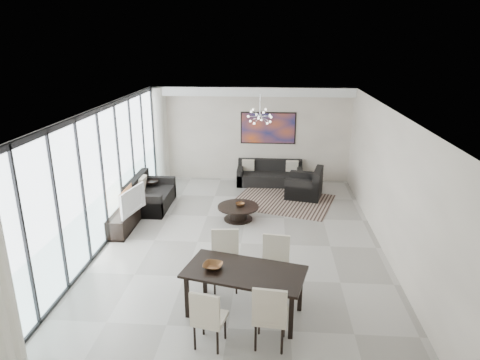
# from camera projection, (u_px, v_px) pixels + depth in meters

# --- Properties ---
(room_shell) EXTENTS (6.00, 9.00, 2.90)m
(room_shell) POSITION_uv_depth(u_px,v_px,m) (264.00, 181.00, 8.81)
(room_shell) COLOR #A8A39B
(room_shell) RESTS_ON ground
(window_wall) EXTENTS (0.37, 8.95, 2.90)m
(window_wall) POSITION_uv_depth(u_px,v_px,m) (107.00, 176.00, 9.04)
(window_wall) COLOR silver
(window_wall) RESTS_ON floor
(soffit) EXTENTS (5.98, 0.40, 0.26)m
(soffit) POSITION_uv_depth(u_px,v_px,m) (252.00, 91.00, 12.50)
(soffit) COLOR white
(soffit) RESTS_ON room_shell
(painting) EXTENTS (1.68, 0.04, 0.98)m
(painting) POSITION_uv_depth(u_px,v_px,m) (268.00, 128.00, 12.98)
(painting) COLOR #C74D1B
(painting) RESTS_ON room_shell
(chandelier) EXTENTS (0.66, 0.66, 0.71)m
(chandelier) POSITION_uv_depth(u_px,v_px,m) (260.00, 116.00, 10.91)
(chandelier) COLOR silver
(chandelier) RESTS_ON room_shell
(rug) EXTENTS (3.04, 2.65, 0.01)m
(rug) POSITION_uv_depth(u_px,v_px,m) (283.00, 201.00, 11.69)
(rug) COLOR black
(rug) RESTS_ON floor
(coffee_table) EXTENTS (1.01, 1.01, 0.35)m
(coffee_table) POSITION_uv_depth(u_px,v_px,m) (238.00, 212.00, 10.47)
(coffee_table) COLOR black
(coffee_table) RESTS_ON floor
(bowl_coffee) EXTENTS (0.26, 0.26, 0.07)m
(bowl_coffee) POSITION_uv_depth(u_px,v_px,m) (240.00, 204.00, 10.43)
(bowl_coffee) COLOR brown
(bowl_coffee) RESTS_ON coffee_table
(sofa_main) EXTENTS (1.97, 0.80, 0.72)m
(sofa_main) POSITION_uv_depth(u_px,v_px,m) (270.00, 176.00, 13.03)
(sofa_main) COLOR black
(sofa_main) RESTS_ON floor
(loveseat) EXTENTS (0.93, 1.65, 0.83)m
(loveseat) POSITION_uv_depth(u_px,v_px,m) (150.00, 197.00, 11.24)
(loveseat) COLOR black
(loveseat) RESTS_ON floor
(armchair) EXTENTS (1.12, 1.16, 0.83)m
(armchair) POSITION_uv_depth(u_px,v_px,m) (305.00, 187.00, 11.98)
(armchair) COLOR black
(armchair) RESTS_ON floor
(side_table) EXTENTS (0.40, 0.40, 0.55)m
(side_table) POSITION_uv_depth(u_px,v_px,m) (151.00, 187.00, 11.72)
(side_table) COLOR black
(side_table) RESTS_ON floor
(tv_console) EXTENTS (0.41, 1.45, 0.45)m
(tv_console) POSITION_uv_depth(u_px,v_px,m) (125.00, 220.00, 9.96)
(tv_console) COLOR black
(tv_console) RESTS_ON floor
(television) EXTENTS (0.34, 1.03, 0.59)m
(television) POSITION_uv_depth(u_px,v_px,m) (129.00, 200.00, 9.71)
(television) COLOR gray
(television) RESTS_ON tv_console
(dining_table) EXTENTS (2.04, 1.36, 0.78)m
(dining_table) POSITION_uv_depth(u_px,v_px,m) (244.00, 275.00, 6.72)
(dining_table) COLOR black
(dining_table) RESTS_ON floor
(dining_chair_sw) EXTENTS (0.52, 0.52, 0.95)m
(dining_chair_sw) POSITION_uv_depth(u_px,v_px,m) (207.00, 316.00, 5.99)
(dining_chair_sw) COLOR beige
(dining_chair_sw) RESTS_ON floor
(dining_chair_se) EXTENTS (0.52, 0.52, 1.04)m
(dining_chair_se) POSITION_uv_depth(u_px,v_px,m) (270.00, 313.00, 5.97)
(dining_chair_se) COLOR beige
(dining_chair_se) RESTS_ON floor
(dining_chair_nw) EXTENTS (0.53, 0.53, 1.05)m
(dining_chair_nw) POSITION_uv_depth(u_px,v_px,m) (225.00, 255.00, 7.55)
(dining_chair_nw) COLOR beige
(dining_chair_nw) RESTS_ON floor
(dining_chair_ne) EXTENTS (0.53, 0.53, 1.02)m
(dining_chair_ne) POSITION_uv_depth(u_px,v_px,m) (275.00, 260.00, 7.40)
(dining_chair_ne) COLOR beige
(dining_chair_ne) RESTS_ON floor
(bowl_dining) EXTENTS (0.36, 0.36, 0.08)m
(bowl_dining) POSITION_uv_depth(u_px,v_px,m) (213.00, 266.00, 6.76)
(bowl_dining) COLOR brown
(bowl_dining) RESTS_ON dining_table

